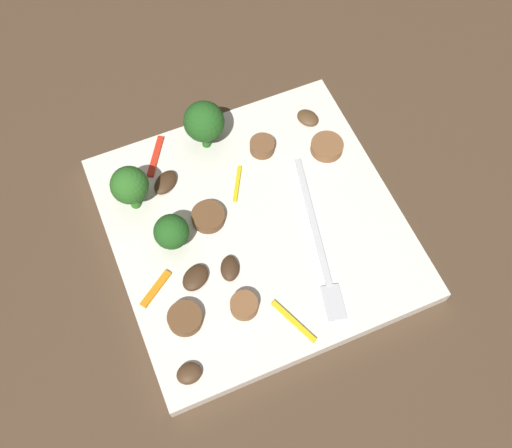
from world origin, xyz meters
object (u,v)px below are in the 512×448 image
sausage_slice_0 (262,146)px  mushroom_0 (308,118)px  mushroom_4 (189,373)px  broccoli_floret_0 (204,122)px  mushroom_2 (195,278)px  pepper_strip_0 (235,184)px  pepper_strip_3 (156,156)px  broccoli_floret_2 (171,232)px  sausage_slice_4 (327,147)px  sausage_slice_2 (208,217)px  sausage_slice_3 (244,306)px  plate (256,228)px  broccoli_floret_1 (130,186)px  mushroom_3 (165,182)px  pepper_strip_2 (156,289)px  sausage_slice_1 (185,318)px  pepper_strip_1 (294,322)px  fork (320,247)px  mushroom_1 (230,268)px

sausage_slice_0 → mushroom_0: 0.06m
sausage_slice_0 → mushroom_4: bearing=-38.3°
broccoli_floret_0 → mushroom_2: broccoli_floret_0 is taller
pepper_strip_0 → broccoli_floret_0: bearing=-171.4°
mushroom_4 → pepper_strip_3: (-0.23, 0.05, -0.00)m
broccoli_floret_2 → sausage_slice_4: broccoli_floret_2 is taller
sausage_slice_2 → sausage_slice_3: size_ratio=1.28×
mushroom_4 → pepper_strip_0: (-0.17, 0.11, -0.00)m
plate → pepper_strip_3: bearing=-149.8°
broccoli_floret_1 → mushroom_2: broccoli_floret_1 is taller
pepper_strip_0 → mushroom_0: bearing=113.7°
broccoli_floret_1 → mushroom_3: bearing=105.9°
sausage_slice_3 → pepper_strip_2: 0.09m
sausage_slice_1 → sausage_slice_3: size_ratio=1.23×
pepper_strip_3 → broccoli_floret_2: bearing=-8.5°
sausage_slice_1 → pepper_strip_1: 0.10m
broccoli_floret_0 → broccoli_floret_1: size_ratio=1.08×
sausage_slice_1 → mushroom_4: (0.05, -0.01, -0.00)m
broccoli_floret_2 → pepper_strip_3: bearing=171.5°
broccoli_floret_0 → sausage_slice_3: bearing=-10.2°
fork → pepper_strip_0: size_ratio=4.20×
pepper_strip_1 → pepper_strip_0: bearing=178.0°
broccoli_floret_1 → mushroom_2: size_ratio=1.95×
mushroom_4 → pepper_strip_0: bearing=146.2°
sausage_slice_2 → pepper_strip_1: (0.13, 0.03, -0.00)m
sausage_slice_0 → sausage_slice_1: size_ratio=0.82×
sausage_slice_4 → mushroom_1: bearing=-58.7°
pepper_strip_0 → pepper_strip_3: same height
fork → broccoli_floret_1: size_ratio=3.08×
pepper_strip_3 → mushroom_0: bearing=83.4°
sausage_slice_4 → mushroom_3: size_ratio=1.12×
sausage_slice_2 → mushroom_3: 0.06m
sausage_slice_3 → pepper_strip_2: sausage_slice_3 is taller
sausage_slice_1 → sausage_slice_2: (-0.09, 0.06, -0.00)m
mushroom_3 → pepper_strip_1: (0.19, 0.06, -0.00)m
mushroom_1 → mushroom_2: bearing=-96.4°
pepper_strip_0 → sausage_slice_4: bearing=91.7°
plate → mushroom_0: 0.14m
sausage_slice_3 → mushroom_3: size_ratio=0.85×
mushroom_2 → pepper_strip_3: mushroom_2 is taller
sausage_slice_1 → mushroom_1: bearing=118.5°
sausage_slice_0 → sausage_slice_4: 0.07m
mushroom_3 → sausage_slice_0: bearing=90.6°
broccoli_floret_1 → broccoli_floret_2: broccoli_floret_1 is taller
mushroom_3 → sausage_slice_1: bearing=-12.1°
sausage_slice_1 → pepper_strip_2: bearing=-158.6°
fork → pepper_strip_0: same height
mushroom_4 → pepper_strip_2: mushroom_4 is taller
mushroom_2 → pepper_strip_2: size_ratio=0.72×
mushroom_1 → pepper_strip_2: mushroom_1 is taller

